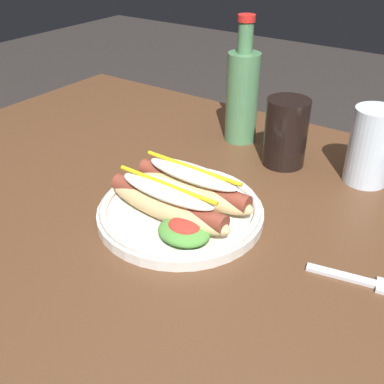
# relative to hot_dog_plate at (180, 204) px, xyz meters

# --- Properties ---
(dining_table) EXTENTS (1.34, 0.80, 0.74)m
(dining_table) POSITION_rel_hot_dog_plate_xyz_m (0.06, 0.05, -0.13)
(dining_table) COLOR #51331E
(dining_table) RESTS_ON ground_plane
(hot_dog_plate) EXTENTS (0.25, 0.25, 0.08)m
(hot_dog_plate) POSITION_rel_hot_dog_plate_xyz_m (0.00, 0.00, 0.00)
(hot_dog_plate) COLOR silver
(hot_dog_plate) RESTS_ON dining_table
(fork) EXTENTS (0.12, 0.04, 0.00)m
(fork) POSITION_rel_hot_dog_plate_xyz_m (0.27, 0.02, -0.02)
(fork) COLOR silver
(fork) RESTS_ON dining_table
(soda_cup) EXTENTS (0.08, 0.08, 0.12)m
(soda_cup) POSITION_rel_hot_dog_plate_xyz_m (0.05, 0.25, 0.03)
(soda_cup) COLOR black
(soda_cup) RESTS_ON dining_table
(water_cup) EXTENTS (0.07, 0.07, 0.13)m
(water_cup) POSITION_rel_hot_dog_plate_xyz_m (0.19, 0.27, 0.04)
(water_cup) COLOR silver
(water_cup) RESTS_ON dining_table
(glass_bottle) EXTENTS (0.06, 0.06, 0.24)m
(glass_bottle) POSITION_rel_hot_dog_plate_xyz_m (-0.07, 0.30, 0.07)
(glass_bottle) COLOR #4C7F51
(glass_bottle) RESTS_ON dining_table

